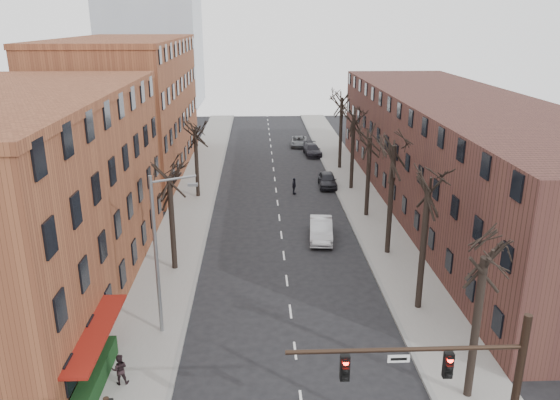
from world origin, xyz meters
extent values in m
cube|color=gray|center=(-8.00, 35.00, 0.07)|extent=(4.00, 90.00, 0.15)
cube|color=gray|center=(8.00, 35.00, 0.07)|extent=(4.00, 90.00, 0.15)
cube|color=brown|center=(-16.00, 15.00, 6.00)|extent=(12.00, 26.00, 12.00)
cube|color=brown|center=(-16.00, 44.00, 7.00)|extent=(12.00, 28.00, 14.00)
cube|color=#482821|center=(16.00, 30.00, 5.00)|extent=(12.00, 50.00, 10.00)
cube|color=maroon|center=(-9.40, 6.00, 0.00)|extent=(1.20, 7.00, 0.15)
cube|color=#133817|center=(-9.50, 5.00, 0.65)|extent=(0.80, 6.00, 1.00)
cylinder|color=black|center=(3.00, -1.00, 6.00)|extent=(8.00, 0.16, 0.16)
cube|color=black|center=(4.50, -1.00, 5.35)|extent=(0.32, 0.22, 0.95)
cube|color=black|center=(1.00, -1.00, 5.35)|extent=(0.32, 0.22, 0.95)
cube|color=silver|center=(2.80, -1.00, 5.65)|extent=(0.75, 0.04, 0.28)
cylinder|color=slate|center=(-7.20, 10.00, 4.50)|extent=(0.20, 0.20, 9.00)
cylinder|color=slate|center=(-6.10, 10.00, 8.80)|extent=(2.39, 0.12, 0.46)
cube|color=slate|center=(-5.10, 10.00, 8.50)|extent=(0.50, 0.22, 0.14)
imported|color=#ABADB2|center=(3.05, 23.02, 0.81)|extent=(2.17, 5.07, 1.63)
imported|color=black|center=(5.30, 36.92, 0.75)|extent=(1.89, 4.44, 1.50)
imported|color=black|center=(5.09, 50.58, 0.69)|extent=(2.28, 4.88, 1.38)
imported|color=#575A5F|center=(3.80, 55.86, 0.64)|extent=(2.55, 4.78, 1.28)
imported|color=black|center=(-8.38, 5.49, 0.91)|extent=(0.82, 0.69, 1.53)
imported|color=black|center=(1.72, 34.63, 0.82)|extent=(0.71, 1.04, 1.64)
camera|label=1|loc=(-1.82, -16.40, 16.44)|focal=35.00mm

